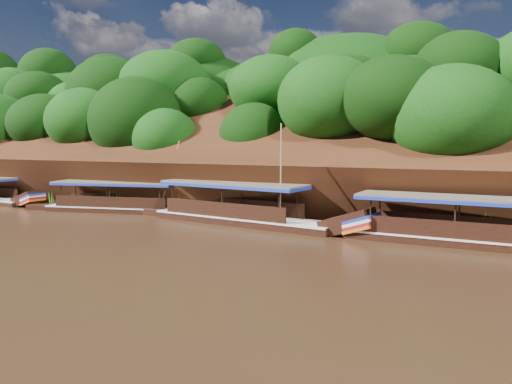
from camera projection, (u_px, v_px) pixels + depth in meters
ground at (193, 250)px, 24.09m from camera, size 160.00×160.00×0.00m
riverbank at (333, 179)px, 44.26m from camera, size 120.00×30.06×19.40m
boat_0 at (491, 237)px, 24.60m from camera, size 15.23×3.23×6.77m
boat_1 at (253, 216)px, 31.18m from camera, size 15.26×4.23×6.73m
boat_2 at (134, 206)px, 36.65m from camera, size 14.34×4.87×5.69m
reeds at (211, 204)px, 34.50m from camera, size 50.32×2.43×2.07m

